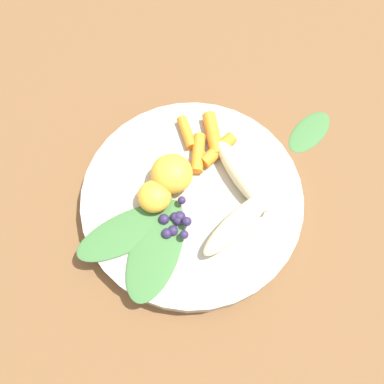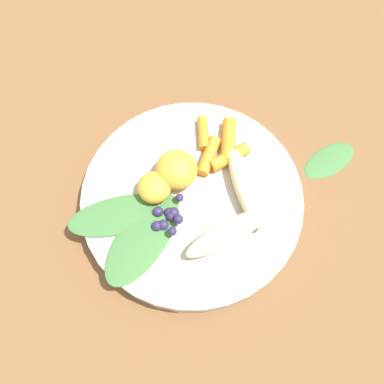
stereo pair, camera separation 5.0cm
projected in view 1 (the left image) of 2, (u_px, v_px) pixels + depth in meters
name	position (u px, v px, depth m)	size (l,w,h in m)	color
ground_plane	(192.00, 203.00, 0.53)	(2.40, 2.40, 0.00)	brown
bowl	(192.00, 199.00, 0.52)	(0.29, 0.29, 0.03)	#B2AD9E
banana_peeled_left	(243.00, 176.00, 0.50)	(0.12, 0.03, 0.03)	beige
banana_peeled_right	(238.00, 223.00, 0.48)	(0.12, 0.03, 0.03)	beige
orange_segment_near	(154.00, 196.00, 0.49)	(0.04, 0.04, 0.03)	#F4A833
orange_segment_far	(172.00, 174.00, 0.50)	(0.05, 0.05, 0.04)	#F4A833
carrot_front	(218.00, 150.00, 0.52)	(0.02, 0.02, 0.06)	orange
carrot_mid_left	(213.00, 134.00, 0.53)	(0.02, 0.02, 0.06)	orange
carrot_mid_right	(198.00, 153.00, 0.52)	(0.02, 0.02, 0.05)	orange
carrot_rear	(187.00, 133.00, 0.54)	(0.01, 0.01, 0.05)	orange
blueberry_pile	(176.00, 222.00, 0.48)	(0.06, 0.04, 0.02)	#2D234C
coconut_shred_patch	(162.00, 207.00, 0.50)	(0.04, 0.04, 0.00)	white
kale_leaf_left	(126.00, 232.00, 0.49)	(0.13, 0.05, 0.01)	#3D7038
kale_leaf_right	(156.00, 248.00, 0.48)	(0.14, 0.06, 0.01)	#3D7038
kale_leaf_stray	(310.00, 131.00, 0.58)	(0.09, 0.04, 0.01)	#3D7038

